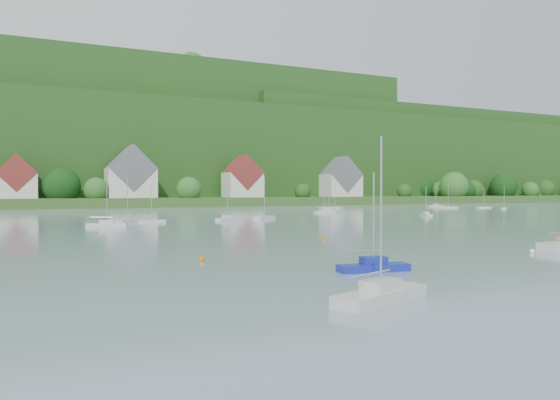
% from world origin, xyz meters
% --- Properties ---
extents(far_shore_strip, '(600.00, 60.00, 3.00)m').
position_xyz_m(far_shore_strip, '(0.00, 200.00, 1.50)').
color(far_shore_strip, '#2C5520').
rests_on(far_shore_strip, ground).
extents(forested_ridge, '(620.00, 181.22, 69.89)m').
position_xyz_m(forested_ridge, '(0.39, 268.57, 22.89)').
color(forested_ridge, '#1F4616').
rests_on(forested_ridge, ground).
extents(village_building_1, '(12.00, 9.36, 14.00)m').
position_xyz_m(village_building_1, '(-30.00, 189.00, 8.75)').
color(village_building_1, silver).
rests_on(village_building_1, far_shore_strip).
extents(village_building_2, '(16.00, 11.44, 18.00)m').
position_xyz_m(village_building_2, '(5.00, 188.00, 10.27)').
color(village_building_2, silver).
rests_on(village_building_2, far_shore_strip).
extents(village_building_3, '(13.00, 10.40, 15.50)m').
position_xyz_m(village_building_3, '(45.00, 186.00, 9.43)').
color(village_building_3, silver).
rests_on(village_building_3, far_shore_strip).
extents(village_building_4, '(15.00, 10.40, 16.50)m').
position_xyz_m(village_building_4, '(90.00, 190.00, 9.59)').
color(village_building_4, silver).
rests_on(village_building_4, far_shore_strip).
extents(near_sailboat_0, '(6.24, 3.74, 8.14)m').
position_xyz_m(near_sailboat_0, '(-13.26, 20.58, 0.44)').
color(near_sailboat_0, silver).
rests_on(near_sailboat_0, ground).
extents(near_sailboat_1, '(5.11, 2.07, 6.71)m').
position_xyz_m(near_sailboat_1, '(-7.64, 29.14, 0.40)').
color(near_sailboat_1, '#172599').
rests_on(near_sailboat_1, ground).
extents(mooring_buoy_0, '(0.49, 0.49, 0.49)m').
position_xyz_m(mooring_buoy_0, '(-16.55, 39.18, 0.00)').
color(mooring_buoy_0, '#F56D00').
rests_on(mooring_buoy_0, ground).
extents(mooring_buoy_1, '(0.48, 0.48, 0.48)m').
position_xyz_m(mooring_buoy_1, '(11.35, 32.20, 0.00)').
color(mooring_buoy_1, white).
rests_on(mooring_buoy_1, ground).
extents(mooring_buoy_3, '(0.47, 0.47, 0.47)m').
position_xyz_m(mooring_buoy_3, '(1.10, 50.81, 0.00)').
color(mooring_buoy_3, '#F56D00').
rests_on(mooring_buoy_3, ground).
extents(far_sailboat_cluster, '(187.14, 72.54, 8.71)m').
position_xyz_m(far_sailboat_cluster, '(18.93, 116.88, 0.38)').
color(far_sailboat_cluster, silver).
rests_on(far_sailboat_cluster, ground).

